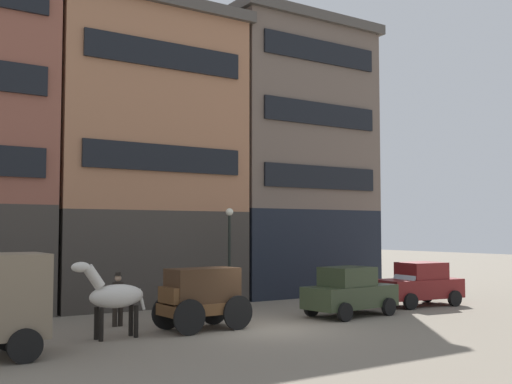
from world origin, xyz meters
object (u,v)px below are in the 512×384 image
(sedan_dark, at_px, (350,291))
(streetlamp_curbside, at_px, (229,243))
(draft_horse, at_px, (114,296))
(sedan_light, at_px, (420,284))
(pedestrian_officer, at_px, (118,297))
(fire_hydrant_curbside, at_px, (175,302))
(cargo_wagon, at_px, (201,294))

(sedan_dark, xyz_separation_m, streetlamp_curbside, (-2.48, 4.63, 1.76))
(draft_horse, height_order, streetlamp_curbside, streetlamp_curbside)
(sedan_dark, bearing_deg, sedan_light, 9.16)
(sedan_light, xyz_separation_m, pedestrian_officer, (-12.76, 1.67, 0.07))
(draft_horse, xyz_separation_m, fire_hydrant_curbside, (4.03, 4.17, -0.84))
(sedan_dark, bearing_deg, pedestrian_officer, 163.50)
(sedan_dark, height_order, pedestrian_officer, sedan_dark)
(sedan_dark, xyz_separation_m, fire_hydrant_curbside, (-5.08, 4.39, -0.49))
(pedestrian_officer, bearing_deg, sedan_light, -7.45)
(sedan_dark, bearing_deg, streetlamp_curbside, 118.19)
(cargo_wagon, relative_size, streetlamp_curbside, 0.72)
(sedan_dark, relative_size, fire_hydrant_curbside, 4.63)
(fire_hydrant_curbside, bearing_deg, streetlamp_curbside, 5.22)
(streetlamp_curbside, distance_m, fire_hydrant_curbside, 3.44)
(cargo_wagon, bearing_deg, draft_horse, -179.95)
(draft_horse, bearing_deg, fire_hydrant_curbside, 45.98)
(sedan_light, bearing_deg, draft_horse, -177.83)
(cargo_wagon, relative_size, sedan_dark, 0.78)
(sedan_dark, bearing_deg, cargo_wagon, 177.87)
(sedan_light, bearing_deg, sedan_dark, -170.84)
(draft_horse, distance_m, streetlamp_curbside, 8.08)
(sedan_dark, distance_m, pedestrian_officer, 8.49)
(sedan_dark, height_order, fire_hydrant_curbside, sedan_dark)
(draft_horse, relative_size, streetlamp_curbside, 0.57)
(pedestrian_officer, bearing_deg, streetlamp_curbside, 21.38)
(sedan_dark, distance_m, fire_hydrant_curbside, 6.73)
(sedan_dark, xyz_separation_m, pedestrian_officer, (-8.14, 2.41, 0.07))
(sedan_dark, height_order, sedan_light, same)
(cargo_wagon, xyz_separation_m, draft_horse, (-2.95, -0.00, 0.12))
(draft_horse, relative_size, sedan_light, 0.61)
(cargo_wagon, height_order, pedestrian_officer, cargo_wagon)
(sedan_dark, relative_size, streetlamp_curbside, 0.93)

